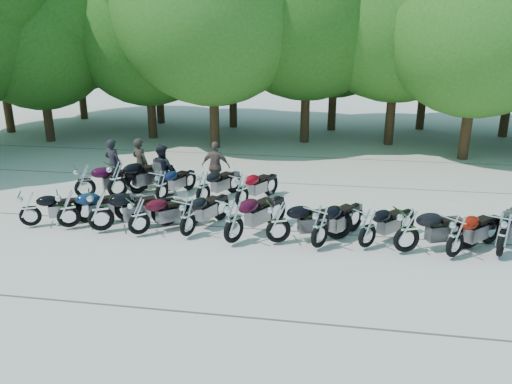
% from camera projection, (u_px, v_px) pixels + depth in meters
% --- Properties ---
extents(ground, '(90.00, 90.00, 0.00)m').
position_uv_depth(ground, '(246.00, 251.00, 12.66)').
color(ground, '#AAA699').
rests_on(ground, ground).
extents(tree_1, '(6.97, 6.97, 8.55)m').
position_uv_depth(tree_1, '(37.00, 36.00, 23.46)').
color(tree_1, '#3A2614').
rests_on(tree_1, ground).
extents(tree_2, '(7.31, 7.31, 8.97)m').
position_uv_depth(tree_2, '(146.00, 30.00, 24.15)').
color(tree_2, '#3A2614').
rests_on(tree_2, ground).
extents(tree_3, '(8.70, 8.70, 10.67)m').
position_uv_depth(tree_3, '(211.00, 6.00, 21.77)').
color(tree_3, '#3A2614').
rests_on(tree_3, ground).
extents(tree_4, '(9.13, 9.13, 11.20)m').
position_uv_depth(tree_4, '(309.00, 0.00, 22.77)').
color(tree_4, '#3A2614').
rests_on(tree_4, ground).
extents(tree_5, '(9.04, 9.04, 11.10)m').
position_uv_depth(tree_5, '(400.00, 0.00, 22.27)').
color(tree_5, '#3A2614').
rests_on(tree_5, ground).
extents(tree_6, '(8.00, 8.00, 9.82)m').
position_uv_depth(tree_6, '(481.00, 17.00, 19.82)').
color(tree_6, '#3A2614').
rests_on(tree_6, ground).
extents(tree_9, '(7.59, 7.59, 9.32)m').
position_uv_depth(tree_9, '(75.00, 26.00, 29.50)').
color(tree_9, '#3A2614').
rests_on(tree_9, ground).
extents(tree_10, '(7.78, 7.78, 9.55)m').
position_uv_depth(tree_10, '(155.00, 23.00, 28.07)').
color(tree_10, '#3A2614').
rests_on(tree_10, ground).
extents(tree_11, '(7.56, 7.56, 9.28)m').
position_uv_depth(tree_11, '(232.00, 26.00, 26.92)').
color(tree_11, '#3A2614').
rests_on(tree_11, ground).
extents(tree_12, '(7.88, 7.88, 9.67)m').
position_uv_depth(tree_12, '(336.00, 21.00, 26.03)').
color(tree_12, '#3A2614').
rests_on(tree_12, ground).
extents(tree_13, '(8.31, 8.31, 10.20)m').
position_uv_depth(tree_13, '(431.00, 15.00, 26.12)').
color(tree_13, '#3A2614').
rests_on(tree_13, ground).
extents(motorcycle_0, '(2.13, 1.47, 1.17)m').
position_uv_depth(motorcycle_0, '(29.00, 208.00, 13.97)').
color(motorcycle_0, black).
rests_on(motorcycle_0, ground).
extents(motorcycle_1, '(2.26, 1.82, 1.27)m').
position_uv_depth(motorcycle_1, '(68.00, 208.00, 13.85)').
color(motorcycle_1, '#0E213E').
rests_on(motorcycle_1, ground).
extents(motorcycle_2, '(2.52, 1.81, 1.39)m').
position_uv_depth(motorcycle_2, '(100.00, 209.00, 13.58)').
color(motorcycle_2, black).
rests_on(motorcycle_2, ground).
extents(motorcycle_3, '(2.06, 1.94, 1.23)m').
position_uv_depth(motorcycle_3, '(139.00, 215.00, 13.38)').
color(motorcycle_3, '#3E0813').
rests_on(motorcycle_3, ground).
extents(motorcycle_4, '(1.41, 2.30, 1.25)m').
position_uv_depth(motorcycle_4, '(188.00, 216.00, 13.29)').
color(motorcycle_4, black).
rests_on(motorcycle_4, ground).
extents(motorcycle_5, '(1.90, 2.53, 1.41)m').
position_uv_depth(motorcycle_5, '(234.00, 220.00, 12.82)').
color(motorcycle_5, '#340718').
rests_on(motorcycle_5, ground).
extents(motorcycle_6, '(2.42, 1.54, 1.32)m').
position_uv_depth(motorcycle_6, '(278.00, 221.00, 12.84)').
color(motorcycle_6, black).
rests_on(motorcycle_6, ground).
extents(motorcycle_7, '(1.84, 2.35, 1.32)m').
position_uv_depth(motorcycle_7, '(320.00, 226.00, 12.55)').
color(motorcycle_7, black).
rests_on(motorcycle_7, ground).
extents(motorcycle_8, '(1.96, 2.02, 1.22)m').
position_uv_depth(motorcycle_8, '(368.00, 227.00, 12.58)').
color(motorcycle_8, black).
rests_on(motorcycle_8, ground).
extents(motorcycle_9, '(2.49, 1.55, 1.35)m').
position_uv_depth(motorcycle_9, '(407.00, 229.00, 12.28)').
color(motorcycle_9, black).
rests_on(motorcycle_9, ground).
extents(motorcycle_10, '(2.07, 2.08, 1.27)m').
position_uv_depth(motorcycle_10, '(456.00, 235.00, 12.04)').
color(motorcycle_10, maroon).
rests_on(motorcycle_10, ground).
extents(motorcycle_11, '(1.61, 2.40, 1.31)m').
position_uv_depth(motorcycle_11, '(503.00, 234.00, 12.07)').
color(motorcycle_11, black).
rests_on(motorcycle_11, ground).
extents(motorcycle_12, '(2.35, 1.93, 1.33)m').
position_uv_depth(motorcycle_12, '(84.00, 181.00, 16.24)').
color(motorcycle_12, '#2F061F').
rests_on(motorcycle_12, ground).
extents(motorcycle_13, '(2.21, 2.45, 1.43)m').
position_uv_depth(motorcycle_13, '(117.00, 179.00, 16.28)').
color(motorcycle_13, black).
rests_on(motorcycle_13, ground).
extents(motorcycle_14, '(1.30, 2.15, 1.16)m').
position_uv_depth(motorcycle_14, '(161.00, 185.00, 16.07)').
color(motorcycle_14, '#0D183B').
rests_on(motorcycle_14, ground).
extents(motorcycle_15, '(1.57, 2.27, 1.24)m').
position_uv_depth(motorcycle_15, '(203.00, 187.00, 15.77)').
color(motorcycle_15, black).
rests_on(motorcycle_15, ground).
extents(motorcycle_16, '(1.59, 2.24, 1.23)m').
position_uv_depth(motorcycle_16, '(242.00, 190.00, 15.50)').
color(motorcycle_16, maroon).
rests_on(motorcycle_16, ground).
extents(rider_0, '(0.74, 0.59, 1.78)m').
position_uv_depth(rider_0, '(113.00, 164.00, 17.37)').
color(rider_0, black).
rests_on(rider_0, ground).
extents(rider_1, '(1.04, 0.95, 1.73)m').
position_uv_depth(rider_1, '(162.00, 170.00, 16.75)').
color(rider_1, black).
rests_on(rider_1, ground).
extents(rider_2, '(1.03, 0.48, 1.72)m').
position_uv_depth(rider_2, '(216.00, 166.00, 17.20)').
color(rider_2, brown).
rests_on(rider_2, ground).
extents(rider_3, '(0.77, 0.66, 1.80)m').
position_uv_depth(rider_3, '(140.00, 163.00, 17.40)').
color(rider_3, black).
rests_on(rider_3, ground).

